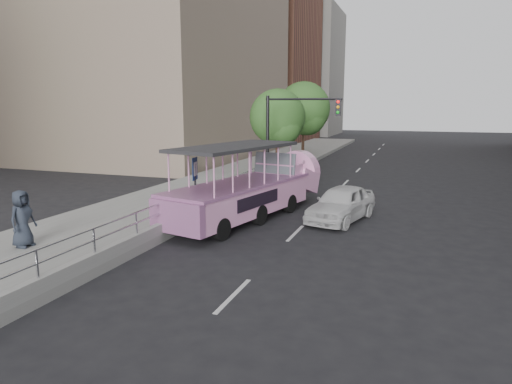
{
  "coord_description": "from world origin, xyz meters",
  "views": [
    {
      "loc": [
        5.11,
        -11.82,
        4.62
      ],
      "look_at": [
        -0.19,
        2.99,
        1.66
      ],
      "focal_mm": 32.0,
      "sensor_mm": 36.0,
      "label": 1
    }
  ],
  "objects_px": {
    "pedestrian_far": "(22,219)",
    "street_tree_far": "(305,111)",
    "duck_boat": "(253,190)",
    "parking_sign": "(195,183)",
    "traffic_signal": "(288,127)",
    "car": "(341,203)",
    "street_tree_near": "(279,119)"
  },
  "relations": [
    {
      "from": "pedestrian_far",
      "to": "street_tree_far",
      "type": "height_order",
      "value": "street_tree_far"
    },
    {
      "from": "parking_sign",
      "to": "traffic_signal",
      "type": "relative_size",
      "value": 0.52
    },
    {
      "from": "parking_sign",
      "to": "street_tree_near",
      "type": "distance_m",
      "value": 12.28
    },
    {
      "from": "traffic_signal",
      "to": "street_tree_far",
      "type": "xyz_separation_m",
      "value": [
        -1.4,
        9.43,
        0.81
      ]
    },
    {
      "from": "duck_boat",
      "to": "car",
      "type": "height_order",
      "value": "duck_boat"
    },
    {
      "from": "duck_boat",
      "to": "traffic_signal",
      "type": "relative_size",
      "value": 1.86
    },
    {
      "from": "duck_boat",
      "to": "street_tree_far",
      "type": "bearing_deg",
      "value": 96.08
    },
    {
      "from": "traffic_signal",
      "to": "street_tree_far",
      "type": "distance_m",
      "value": 9.57
    },
    {
      "from": "pedestrian_far",
      "to": "street_tree_far",
      "type": "bearing_deg",
      "value": -7.63
    },
    {
      "from": "duck_boat",
      "to": "pedestrian_far",
      "type": "height_order",
      "value": "duck_boat"
    },
    {
      "from": "duck_boat",
      "to": "street_tree_near",
      "type": "xyz_separation_m",
      "value": [
        -1.9,
        9.96,
        2.66
      ]
    },
    {
      "from": "traffic_signal",
      "to": "street_tree_near",
      "type": "xyz_separation_m",
      "value": [
        -1.6,
        3.43,
        0.32
      ]
    },
    {
      "from": "car",
      "to": "traffic_signal",
      "type": "bearing_deg",
      "value": 137.01
    },
    {
      "from": "parking_sign",
      "to": "pedestrian_far",
      "type": "bearing_deg",
      "value": -122.79
    },
    {
      "from": "duck_boat",
      "to": "street_tree_near",
      "type": "distance_m",
      "value": 10.48
    },
    {
      "from": "duck_boat",
      "to": "parking_sign",
      "type": "xyz_separation_m",
      "value": [
        -1.59,
        -2.13,
        0.53
      ]
    },
    {
      "from": "street_tree_far",
      "to": "car",
      "type": "bearing_deg",
      "value": -70.83
    },
    {
      "from": "duck_boat",
      "to": "parking_sign",
      "type": "distance_m",
      "value": 2.71
    },
    {
      "from": "car",
      "to": "pedestrian_far",
      "type": "relative_size",
      "value": 2.36
    },
    {
      "from": "car",
      "to": "street_tree_near",
      "type": "height_order",
      "value": "street_tree_near"
    },
    {
      "from": "street_tree_near",
      "to": "parking_sign",
      "type": "bearing_deg",
      "value": -88.56
    },
    {
      "from": "duck_boat",
      "to": "traffic_signal",
      "type": "xyz_separation_m",
      "value": [
        -0.3,
        6.53,
        2.34
      ]
    },
    {
      "from": "pedestrian_far",
      "to": "street_tree_far",
      "type": "distance_m",
      "value": 23.7
    },
    {
      "from": "pedestrian_far",
      "to": "traffic_signal",
      "type": "relative_size",
      "value": 0.35
    },
    {
      "from": "duck_boat",
      "to": "street_tree_near",
      "type": "bearing_deg",
      "value": 100.79
    },
    {
      "from": "pedestrian_far",
      "to": "duck_boat",
      "type": "bearing_deg",
      "value": -33.73
    },
    {
      "from": "car",
      "to": "street_tree_far",
      "type": "xyz_separation_m",
      "value": [
        -5.37,
        15.44,
        3.59
      ]
    },
    {
      "from": "duck_boat",
      "to": "traffic_signal",
      "type": "distance_m",
      "value": 6.95
    },
    {
      "from": "street_tree_far",
      "to": "duck_boat",
      "type": "bearing_deg",
      "value": -83.92
    },
    {
      "from": "duck_boat",
      "to": "car",
      "type": "bearing_deg",
      "value": 8.03
    },
    {
      "from": "street_tree_near",
      "to": "street_tree_far",
      "type": "xyz_separation_m",
      "value": [
        0.2,
        6.0,
        0.49
      ]
    },
    {
      "from": "parking_sign",
      "to": "street_tree_far",
      "type": "relative_size",
      "value": 0.42
    }
  ]
}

